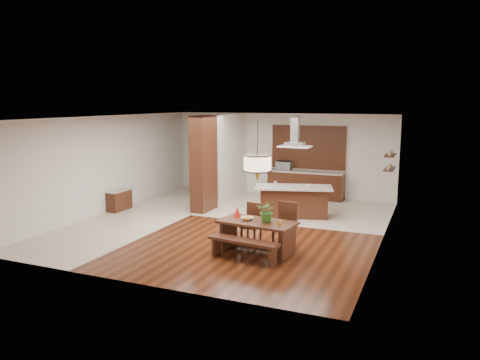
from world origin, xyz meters
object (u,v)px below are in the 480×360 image
at_px(pendant_lantern, 258,152).
at_px(microwave, 284,165).
at_px(dining_chair_left, 251,224).
at_px(island_cup, 308,186).
at_px(dining_bench, 244,250).
at_px(dining_table, 257,229).
at_px(hallway_console, 119,200).
at_px(fruit_bowl, 247,219).
at_px(dining_chair_right, 284,226).
at_px(foliage_plant, 267,211).
at_px(range_hood, 295,132).
at_px(kitchen_island, 294,201).

bearing_deg(pendant_lantern, microwave, 102.10).
bearing_deg(microwave, dining_chair_left, -81.18).
bearing_deg(island_cup, dining_bench, -95.08).
distance_m(dining_table, island_cup, 3.37).
distance_m(hallway_console, dining_bench, 5.92).
height_order(dining_bench, fruit_bowl, fruit_bowl).
bearing_deg(dining_chair_right, dining_bench, -113.10).
relative_size(dining_table, pendant_lantern, 1.36).
distance_m(foliage_plant, island_cup, 3.30).
bearing_deg(fruit_bowl, hallway_console, 157.48).
distance_m(fruit_bowl, microwave, 6.24).
bearing_deg(foliage_plant, pendant_lantern, -171.47).
bearing_deg(range_hood, kitchen_island, -90.00).
xyz_separation_m(hallway_console, dining_chair_left, (4.97, -1.55, 0.16)).
bearing_deg(dining_chair_right, dining_chair_left, 177.45).
height_order(fruit_bowl, kitchen_island, kitchen_island).
xyz_separation_m(dining_table, fruit_bowl, (-0.24, 0.01, 0.22)).
height_order(pendant_lantern, fruit_bowl, pendant_lantern).
relative_size(island_cup, microwave, 0.22).
bearing_deg(dining_chair_left, dining_table, -52.90).
relative_size(kitchen_island, island_cup, 20.29).
bearing_deg(microwave, fruit_bowl, -80.95).
distance_m(dining_table, kitchen_island, 3.42).
bearing_deg(dining_table, hallway_console, 158.32).
bearing_deg(dining_chair_left, dining_chair_right, -2.19).
relative_size(dining_chair_right, fruit_bowl, 4.00).
bearing_deg(fruit_bowl, dining_bench, -74.70).
height_order(dining_table, foliage_plant, foliage_plant).
bearing_deg(pendant_lantern, dining_bench, -96.67).
bearing_deg(foliage_plant, hallway_console, 159.41).
relative_size(fruit_bowl, microwave, 0.49).
xyz_separation_m(foliage_plant, island_cup, (0.06, 3.30, -0.00)).
distance_m(kitchen_island, island_cup, 0.66).
relative_size(dining_table, microwave, 3.31).
xyz_separation_m(range_hood, island_cup, (0.43, -0.09, -1.52)).
xyz_separation_m(dining_table, dining_chair_left, (-0.36, 0.56, -0.05)).
height_order(dining_bench, microwave, microwave).
height_order(dining_chair_left, pendant_lantern, pendant_lantern).
distance_m(hallway_console, dining_table, 5.74).
xyz_separation_m(dining_chair_left, dining_chair_right, (0.84, -0.10, 0.06)).
xyz_separation_m(fruit_bowl, range_hood, (0.09, 3.41, 1.73)).
height_order(dining_table, kitchen_island, kitchen_island).
bearing_deg(range_hood, island_cup, -11.86).
bearing_deg(dining_chair_right, hallway_console, 168.25).
xyz_separation_m(foliage_plant, microwave, (-1.54, 6.11, 0.15)).
relative_size(dining_bench, range_hood, 1.75).
bearing_deg(dining_chair_left, range_hood, 90.35).
bearing_deg(pendant_lantern, foliage_plant, 8.53).
bearing_deg(hallway_console, pendant_lantern, -21.68).
relative_size(pendant_lantern, microwave, 2.43).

